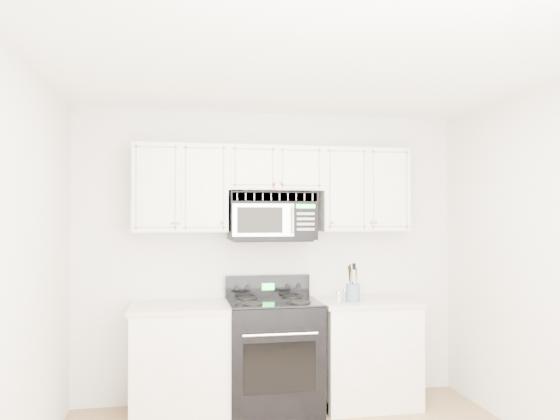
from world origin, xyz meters
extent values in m
cube|color=white|center=(0.00, 0.00, 2.60)|extent=(3.50, 3.50, 0.01)
cube|color=white|center=(0.00, 1.75, 1.30)|extent=(3.50, 0.01, 2.60)
cube|color=white|center=(0.00, -1.75, 1.30)|extent=(3.50, 0.01, 2.60)
cube|color=white|center=(-1.75, 0.00, 1.30)|extent=(0.01, 3.50, 2.60)
cube|color=beige|center=(-0.80, 1.44, 0.44)|extent=(0.82, 0.63, 0.88)
cube|color=beige|center=(-0.80, 1.44, 0.90)|extent=(0.86, 0.65, 0.04)
cube|color=black|center=(-0.80, 1.48, 0.05)|extent=(0.82, 0.55, 0.10)
cube|color=beige|center=(0.80, 1.44, 0.44)|extent=(0.82, 0.63, 0.88)
cube|color=beige|center=(0.80, 1.44, 0.90)|extent=(0.86, 0.65, 0.04)
cube|color=black|center=(0.80, 1.48, 0.05)|extent=(0.82, 0.55, 0.10)
cube|color=black|center=(-0.04, 1.42, 0.46)|extent=(0.77, 0.66, 0.92)
cube|color=black|center=(-0.04, 1.09, 0.45)|extent=(0.59, 0.01, 0.40)
cylinder|color=silver|center=(-0.04, 1.06, 0.72)|extent=(0.61, 0.02, 0.02)
cube|color=black|center=(-0.04, 1.42, 0.93)|extent=(0.77, 0.66, 0.02)
cube|color=black|center=(-0.04, 1.71, 1.02)|extent=(0.77, 0.08, 0.20)
cube|color=#12D833|center=(-0.04, 1.67, 1.02)|extent=(0.11, 0.00, 0.06)
cube|color=beige|center=(-0.82, 1.58, 1.90)|extent=(0.80, 0.33, 0.75)
cube|color=beige|center=(0.82, 1.58, 1.90)|extent=(0.80, 0.33, 0.75)
cube|color=beige|center=(0.00, 1.58, 2.08)|extent=(0.84, 0.33, 0.39)
sphere|color=tan|center=(-0.84, 1.40, 1.60)|extent=(0.03, 0.03, 0.03)
sphere|color=tan|center=(-0.48, 1.40, 1.60)|extent=(0.03, 0.03, 0.03)
sphere|color=tan|center=(0.48, 1.40, 1.60)|extent=(0.03, 0.03, 0.03)
sphere|color=tan|center=(0.84, 1.40, 1.60)|extent=(0.03, 0.03, 0.03)
sphere|color=tan|center=(-0.03, 1.40, 1.94)|extent=(0.03, 0.03, 0.03)
sphere|color=tan|center=(0.03, 1.40, 1.94)|extent=(0.03, 0.03, 0.03)
cylinder|color=red|center=(-0.03, 1.40, 1.88)|extent=(0.00, 0.00, 0.11)
sphere|color=tan|center=(-0.03, 1.40, 1.82)|extent=(0.04, 0.04, 0.04)
cube|color=black|center=(-0.03, 1.56, 1.66)|extent=(0.75, 0.38, 0.42)
cube|color=#9C9887|center=(-0.03, 1.38, 1.82)|extent=(0.73, 0.01, 0.07)
cube|color=#B8B7BD|center=(-0.13, 1.37, 1.62)|extent=(0.53, 0.01, 0.28)
cube|color=black|center=(-0.16, 1.36, 1.62)|extent=(0.39, 0.01, 0.22)
cube|color=black|center=(0.24, 1.37, 1.62)|extent=(0.21, 0.01, 0.28)
cube|color=#12D833|center=(0.24, 1.36, 1.74)|extent=(0.17, 0.00, 0.03)
cylinder|color=silver|center=(0.12, 1.33, 1.62)|extent=(0.02, 0.02, 0.24)
cylinder|color=slate|center=(0.64, 1.32, 1.00)|extent=(0.12, 0.12, 0.15)
cylinder|color=#9C6E3D|center=(0.68, 1.32, 1.07)|extent=(0.01, 0.01, 0.26)
cylinder|color=black|center=(0.63, 1.35, 1.08)|extent=(0.01, 0.01, 0.28)
cylinder|color=#9C6E3D|center=(0.63, 1.29, 1.09)|extent=(0.01, 0.01, 0.31)
cylinder|color=black|center=(0.68, 1.32, 1.07)|extent=(0.01, 0.01, 0.26)
cylinder|color=#9C6E3D|center=(0.63, 1.35, 1.08)|extent=(0.01, 0.01, 0.28)
cylinder|color=black|center=(0.63, 1.29, 1.09)|extent=(0.01, 0.01, 0.31)
cylinder|color=#B1B3C0|center=(0.60, 1.41, 0.96)|extent=(0.04, 0.04, 0.08)
cylinder|color=silver|center=(0.60, 1.41, 1.01)|extent=(0.04, 0.04, 0.02)
cylinder|color=#B1B3C0|center=(0.50, 1.29, 0.96)|extent=(0.04, 0.04, 0.08)
cylinder|color=silver|center=(0.50, 1.29, 1.00)|extent=(0.04, 0.04, 0.01)
camera|label=1|loc=(-0.84, -3.18, 1.65)|focal=35.00mm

